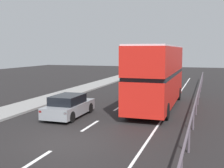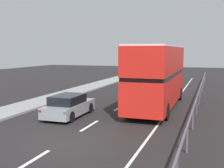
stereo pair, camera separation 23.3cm
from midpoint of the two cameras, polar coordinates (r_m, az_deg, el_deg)
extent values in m
cube|color=black|center=(13.12, -8.92, -11.33)|extent=(73.43, 120.00, 0.10)
cube|color=silver|center=(11.14, -15.03, -14.52)|extent=(0.16, 2.29, 0.01)
cube|color=silver|center=(15.50, -4.04, -8.25)|extent=(0.16, 2.29, 0.01)
cube|color=silver|center=(20.26, 1.80, -4.68)|extent=(0.16, 2.29, 0.01)
cube|color=silver|center=(25.20, 5.35, -2.46)|extent=(0.16, 2.29, 0.01)
cube|color=silver|center=(30.23, 7.73, -0.97)|extent=(0.16, 2.29, 0.01)
cube|color=silver|center=(35.32, 9.42, 0.09)|extent=(0.16, 2.29, 0.01)
cube|color=silver|center=(40.43, 10.68, 0.89)|extent=(0.16, 2.29, 0.01)
cube|color=silver|center=(20.53, 11.83, -4.67)|extent=(0.12, 46.00, 0.01)
cube|color=#564A54|center=(20.21, 17.02, -2.03)|extent=(0.08, 42.00, 0.08)
cylinder|color=#564A54|center=(11.77, 15.18, -10.70)|extent=(0.10, 0.10, 1.04)
cylinder|color=#564A54|center=(15.15, 16.14, -6.84)|extent=(0.10, 0.10, 1.04)
cylinder|color=#564A54|center=(18.57, 16.74, -4.39)|extent=(0.10, 0.10, 1.04)
cylinder|color=#564A54|center=(22.02, 17.16, -2.70)|extent=(0.10, 0.10, 1.04)
cylinder|color=#564A54|center=(25.48, 17.45, -1.47)|extent=(0.10, 0.10, 1.04)
cylinder|color=#564A54|center=(28.95, 17.68, -0.54)|extent=(0.10, 0.10, 1.04)
cylinder|color=#564A54|center=(32.42, 17.86, 0.20)|extent=(0.10, 0.10, 1.04)
cylinder|color=#564A54|center=(35.90, 18.00, 0.79)|extent=(0.10, 0.10, 1.04)
cylinder|color=#564A54|center=(39.39, 18.12, 1.28)|extent=(0.10, 0.10, 1.04)
cube|color=red|center=(20.30, 9.34, -0.99)|extent=(2.49, 10.19, 1.93)
cube|color=black|center=(20.18, 9.40, 2.07)|extent=(2.51, 9.78, 0.24)
cube|color=red|center=(20.13, 9.45, 4.83)|extent=(2.49, 10.19, 1.71)
cube|color=silver|center=(20.12, 9.50, 7.41)|extent=(2.44, 9.99, 0.10)
cube|color=black|center=(25.27, 11.34, 0.68)|extent=(2.24, 0.04, 1.35)
cube|color=yellow|center=(25.13, 11.47, 6.11)|extent=(1.49, 0.04, 0.28)
cylinder|color=black|center=(24.21, 8.16, -1.69)|extent=(0.28, 1.00, 1.00)
cylinder|color=black|center=(23.88, 13.55, -1.92)|extent=(0.28, 1.00, 1.00)
cylinder|color=black|center=(17.31, 3.53, -4.97)|extent=(0.28, 1.00, 1.00)
cylinder|color=black|center=(16.85, 11.07, -5.40)|extent=(0.28, 1.00, 1.00)
cube|color=gray|center=(17.65, -8.10, -4.78)|extent=(1.75, 4.09, 0.65)
cube|color=black|center=(17.37, -8.44, -3.02)|extent=(1.53, 2.25, 0.52)
cube|color=red|center=(16.28, -13.70, -5.30)|extent=(0.16, 0.06, 0.12)
cube|color=red|center=(15.53, -8.95, -5.76)|extent=(0.16, 0.06, 0.12)
cylinder|color=black|center=(19.20, -8.37, -4.42)|extent=(0.21, 0.64, 0.64)
cylinder|color=black|center=(18.55, -4.07, -4.75)|extent=(0.21, 0.64, 0.64)
cylinder|color=black|center=(16.92, -12.51, -6.01)|extent=(0.21, 0.64, 0.64)
cylinder|color=black|center=(16.18, -7.76, -6.49)|extent=(0.21, 0.64, 0.64)
camera|label=1|loc=(0.12, -89.62, 0.04)|focal=46.07mm
camera|label=2|loc=(0.12, 90.38, -0.04)|focal=46.07mm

